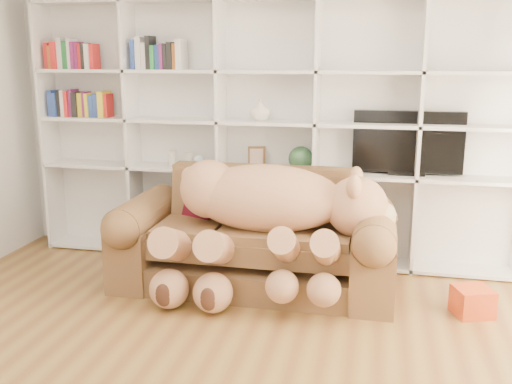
% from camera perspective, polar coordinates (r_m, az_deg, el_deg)
% --- Properties ---
extents(wall_back, '(5.00, 0.02, 2.70)m').
position_cam_1_polar(wall_back, '(5.38, 1.63, 7.73)').
color(wall_back, silver).
rests_on(wall_back, floor).
extents(bookshelf, '(4.43, 0.35, 2.40)m').
position_cam_1_polar(bookshelf, '(5.30, -1.22, 7.17)').
color(bookshelf, white).
rests_on(bookshelf, floor).
extents(sofa, '(2.27, 0.98, 0.95)m').
position_cam_1_polar(sofa, '(4.77, -0.05, -5.16)').
color(sofa, brown).
rests_on(sofa, floor).
extents(teddy_bear, '(1.83, 0.97, 1.06)m').
position_cam_1_polar(teddy_bear, '(4.48, 0.96, -2.15)').
color(teddy_bear, tan).
rests_on(teddy_bear, sofa).
extents(throw_pillow, '(0.42, 0.34, 0.39)m').
position_cam_1_polar(throw_pillow, '(4.97, -5.78, -0.78)').
color(throw_pillow, maroon).
rests_on(throw_pillow, sofa).
extents(gift_box, '(0.33, 0.32, 0.21)m').
position_cam_1_polar(gift_box, '(4.60, 20.83, -10.19)').
color(gift_box, '#CF461B').
rests_on(gift_box, floor).
extents(tv, '(0.95, 0.18, 0.56)m').
position_cam_1_polar(tv, '(5.18, 14.94, 4.72)').
color(tv, black).
rests_on(tv, bookshelf).
extents(picture_frame, '(0.16, 0.06, 0.20)m').
position_cam_1_polar(picture_frame, '(5.26, 0.07, 3.50)').
color(picture_frame, '#51341B').
rests_on(picture_frame, bookshelf).
extents(green_vase, '(0.23, 0.23, 0.23)m').
position_cam_1_polar(green_vase, '(5.19, 4.51, 3.34)').
color(green_vase, '#2C5533').
rests_on(green_vase, bookshelf).
extents(figurine_tall, '(0.08, 0.08, 0.15)m').
position_cam_1_polar(figurine_tall, '(5.50, -8.40, 3.38)').
color(figurine_tall, beige).
rests_on(figurine_tall, bookshelf).
extents(figurine_short, '(0.09, 0.09, 0.14)m').
position_cam_1_polar(figurine_short, '(5.44, -6.75, 3.27)').
color(figurine_short, beige).
rests_on(figurine_short, bookshelf).
extents(snow_globe, '(0.11, 0.11, 0.11)m').
position_cam_1_polar(snow_globe, '(5.41, -5.71, 3.15)').
color(snow_globe, white).
rests_on(snow_globe, bookshelf).
extents(shelf_vase, '(0.22, 0.22, 0.19)m').
position_cam_1_polar(shelf_vase, '(5.20, 0.40, 8.23)').
color(shelf_vase, silver).
rests_on(shelf_vase, bookshelf).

